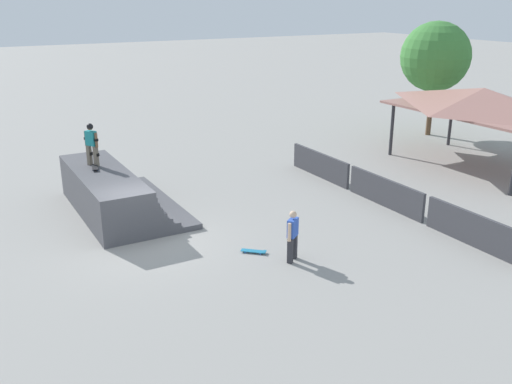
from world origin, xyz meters
The scene contains 9 objects.
ground_plane centered at (0.00, 0.00, 0.00)m, with size 160.00×160.00×0.00m, color gray.
quarter_pipe_ramp centered at (-3.00, -0.18, 0.69)m, with size 5.98×3.30×1.55m.
skater_on_deck centered at (-3.99, -0.52, 2.44)m, with size 0.63×0.47×1.55m.
skateboard_on_deck centered at (-3.51, -0.58, 1.61)m, with size 0.86×0.38×0.09m.
bystander_walking centered at (3.45, 3.28, 0.86)m, with size 0.45×0.56×1.56m.
skateboard_on_ground centered at (2.46, 2.56, 0.06)m, with size 0.67×0.71×0.09m.
barrier_fence centered at (1.24, 8.75, 0.53)m, with size 12.13×0.12×1.05m.
pavilion_shelter centered at (-0.72, 15.83, 3.02)m, with size 8.08×4.67×3.57m.
tree_beside_pavilion centered at (-6.38, 18.60, 4.26)m, with size 3.72×3.72×6.13m.
Camera 1 is at (16.17, -5.06, 7.37)m, focal length 40.00 mm.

